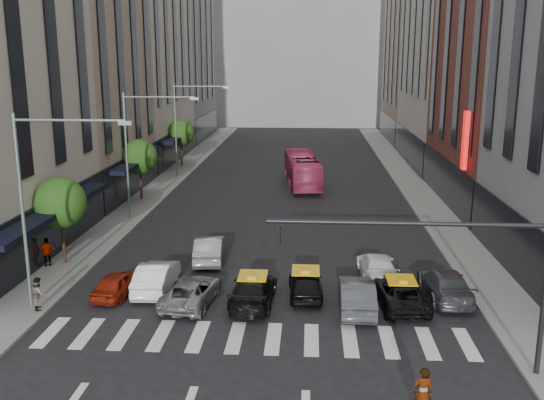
% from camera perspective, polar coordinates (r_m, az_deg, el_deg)
% --- Properties ---
extents(ground, '(160.00, 160.00, 0.00)m').
position_cam_1_polar(ground, '(24.82, -1.51, -14.39)').
color(ground, black).
rests_on(ground, ground).
extents(sidewalk_left, '(3.00, 96.00, 0.15)m').
position_cam_1_polar(sidewalk_left, '(54.83, -10.74, 0.98)').
color(sidewalk_left, slate).
rests_on(sidewalk_left, ground).
extents(sidewalk_right, '(3.00, 96.00, 0.15)m').
position_cam_1_polar(sidewalk_right, '(53.98, 13.65, 0.64)').
color(sidewalk_right, slate).
rests_on(sidewalk_right, ground).
extents(building_left_b, '(8.00, 16.00, 24.00)m').
position_cam_1_polar(building_left_b, '(53.40, -17.73, 13.17)').
color(building_left_b, tan).
rests_on(building_left_b, ground).
extents(building_left_d, '(8.00, 18.00, 30.00)m').
position_cam_1_polar(building_left_d, '(89.02, -9.04, 15.35)').
color(building_left_d, gray).
rests_on(building_left_d, ground).
extents(building_right_b, '(8.00, 18.00, 26.00)m').
position_cam_1_polar(building_right_b, '(51.16, 21.31, 14.05)').
color(building_right_b, brown).
rests_on(building_right_b, ground).
extents(building_right_d, '(8.00, 18.00, 28.00)m').
position_cam_1_polar(building_right_d, '(88.21, 13.85, 14.51)').
color(building_right_d, tan).
rests_on(building_right_d, ground).
extents(building_far, '(30.00, 10.00, 36.00)m').
position_cam_1_polar(building_far, '(107.11, 2.65, 16.72)').
color(building_far, gray).
rests_on(building_far, ground).
extents(tree_near, '(2.88, 2.88, 4.95)m').
position_cam_1_polar(tree_near, '(35.64, -19.30, -0.25)').
color(tree_near, black).
rests_on(tree_near, sidewalk_left).
extents(tree_mid, '(2.88, 2.88, 4.95)m').
position_cam_1_polar(tree_mid, '(50.46, -12.35, 3.99)').
color(tree_mid, black).
rests_on(tree_mid, sidewalk_left).
extents(tree_far, '(2.88, 2.88, 4.95)m').
position_cam_1_polar(tree_far, '(65.84, -8.57, 6.26)').
color(tree_far, black).
rests_on(tree_far, sidewalk_left).
extents(streetlamp_near, '(5.38, 0.25, 9.00)m').
position_cam_1_polar(streetlamp_near, '(29.11, -20.95, 1.26)').
color(streetlamp_near, gray).
rests_on(streetlamp_near, sidewalk_left).
extents(streetlamp_mid, '(5.38, 0.25, 9.00)m').
position_cam_1_polar(streetlamp_mid, '(43.96, -12.40, 5.62)').
color(streetlamp_mid, gray).
rests_on(streetlamp_mid, sidewalk_left).
extents(streetlamp_far, '(5.38, 0.25, 9.00)m').
position_cam_1_polar(streetlamp_far, '(59.40, -8.19, 7.71)').
color(streetlamp_far, gray).
rests_on(streetlamp_far, sidewalk_left).
extents(traffic_signal, '(10.10, 0.20, 6.00)m').
position_cam_1_polar(traffic_signal, '(22.77, 17.94, -5.43)').
color(traffic_signal, black).
rests_on(traffic_signal, ground).
extents(liberty_sign, '(0.30, 0.70, 4.00)m').
position_cam_1_polar(liberty_sign, '(43.56, 17.73, 5.36)').
color(liberty_sign, red).
rests_on(liberty_sign, ground).
extents(car_red, '(1.92, 3.78, 1.23)m').
position_cam_1_polar(car_red, '(31.18, -14.34, -7.63)').
color(car_red, maroon).
rests_on(car_red, ground).
extents(car_white_front, '(1.68, 4.58, 1.50)m').
position_cam_1_polar(car_white_front, '(31.34, -10.82, -7.08)').
color(car_white_front, white).
rests_on(car_white_front, ground).
extents(car_silver, '(2.68, 4.81, 1.27)m').
position_cam_1_polar(car_silver, '(29.48, -7.58, -8.52)').
color(car_silver, gray).
rests_on(car_silver, ground).
extents(taxi_left, '(2.14, 4.94, 1.42)m').
position_cam_1_polar(taxi_left, '(29.20, -1.81, -8.47)').
color(taxi_left, black).
rests_on(taxi_left, ground).
extents(taxi_center, '(1.81, 4.04, 1.35)m').
position_cam_1_polar(taxi_center, '(30.09, 3.18, -7.88)').
color(taxi_center, black).
rests_on(taxi_center, ground).
extents(car_grey_mid, '(1.64, 4.57, 1.50)m').
position_cam_1_polar(car_grey_mid, '(28.82, 7.99, -8.81)').
color(car_grey_mid, '#3B3D42').
rests_on(car_grey_mid, ground).
extents(taxi_right, '(2.49, 4.76, 1.28)m').
position_cam_1_polar(taxi_right, '(29.65, 12.00, -8.56)').
color(taxi_right, black).
rests_on(taxi_right, ground).
extents(car_grey_curb, '(2.17, 5.00, 1.43)m').
position_cam_1_polar(car_grey_curb, '(31.08, 15.98, -7.61)').
color(car_grey_curb, '#3D3F44').
rests_on(car_grey_curb, ground).
extents(car_row2_left, '(2.00, 4.63, 1.48)m').
position_cam_1_polar(car_row2_left, '(35.34, -5.93, -4.56)').
color(car_row2_left, '#A8A8AD').
rests_on(car_row2_left, ground).
extents(car_row2_right, '(2.00, 4.65, 1.34)m').
position_cam_1_polar(car_row2_right, '(32.95, 9.87, -6.16)').
color(car_row2_right, white).
rests_on(car_row2_right, ground).
extents(bus, '(3.74, 11.05, 3.02)m').
position_cam_1_polar(bus, '(55.79, 2.86, 2.91)').
color(bus, '#BA365E').
rests_on(bus, ground).
extents(rider, '(0.68, 0.48, 1.76)m').
position_cam_1_polar(rider, '(20.41, 14.13, -15.57)').
color(rider, gray).
rests_on(rider, motorcycle).
extents(pedestrian_near, '(0.83, 0.91, 1.53)m').
position_cam_1_polar(pedestrian_near, '(30.25, -21.13, -8.19)').
color(pedestrian_near, gray).
rests_on(pedestrian_near, sidewalk_left).
extents(pedestrian_far, '(1.02, 0.79, 1.62)m').
position_cam_1_polar(pedestrian_far, '(36.07, -20.39, -4.62)').
color(pedestrian_far, gray).
rests_on(pedestrian_far, sidewalk_left).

